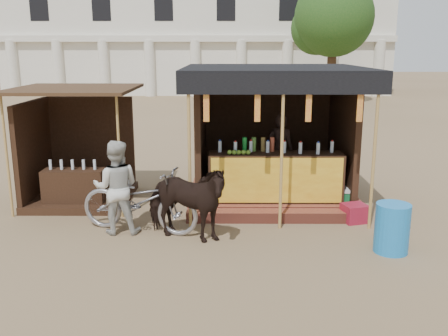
% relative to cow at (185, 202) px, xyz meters
% --- Properties ---
extents(ground, '(120.00, 120.00, 0.00)m').
position_rel_cow_xyz_m(ground, '(0.64, -1.00, -0.66)').
color(ground, '#846B4C').
rests_on(ground, ground).
extents(main_stall, '(3.60, 3.61, 2.78)m').
position_rel_cow_xyz_m(main_stall, '(1.65, 2.36, 0.36)').
color(main_stall, brown).
rests_on(main_stall, ground).
extents(secondary_stall, '(2.40, 2.40, 2.38)m').
position_rel_cow_xyz_m(secondary_stall, '(-2.53, 2.24, 0.19)').
color(secondary_stall, '#341E12').
rests_on(secondary_stall, ground).
extents(cow, '(1.72, 1.26, 1.33)m').
position_rel_cow_xyz_m(cow, '(0.00, 0.00, 0.00)').
color(cow, black).
rests_on(cow, ground).
extents(motorbike, '(2.28, 1.30, 1.13)m').
position_rel_cow_xyz_m(motorbike, '(-0.84, 0.40, -0.10)').
color(motorbike, '#9898A0').
rests_on(motorbike, ground).
extents(bystander, '(0.82, 0.66, 1.64)m').
position_rel_cow_xyz_m(bystander, '(-1.21, 0.34, 0.16)').
color(bystander, beige).
rests_on(bystander, ground).
extents(blue_barrel, '(0.66, 0.66, 0.79)m').
position_rel_cow_xyz_m(blue_barrel, '(3.29, -0.49, -0.27)').
color(blue_barrel, '#1A76C4').
rests_on(blue_barrel, ground).
extents(red_crate, '(0.52, 0.49, 0.33)m').
position_rel_cow_xyz_m(red_crate, '(3.06, 0.91, -0.50)').
color(red_crate, maroon).
rests_on(red_crate, ground).
extents(cooler, '(0.64, 0.44, 0.46)m').
position_rel_cow_xyz_m(cooler, '(2.81, 1.60, -0.43)').
color(cooler, '#19713B').
rests_on(cooler, ground).
extents(background_building, '(26.00, 7.45, 8.18)m').
position_rel_cow_xyz_m(background_building, '(-1.36, 28.95, 3.32)').
color(background_building, silver).
rests_on(background_building, ground).
extents(tree, '(4.50, 4.40, 7.00)m').
position_rel_cow_xyz_m(tree, '(6.45, 21.15, 3.97)').
color(tree, '#382314').
rests_on(tree, ground).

